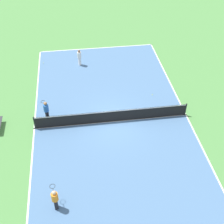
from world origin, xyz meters
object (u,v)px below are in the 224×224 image
at_px(tennis_ball_far_baseline, 43,63).
at_px(tennis_ball_right_alley, 152,95).
at_px(tennis_net, 112,116).
at_px(player_near_white, 79,57).
at_px(player_center_orange, 55,199).
at_px(player_near_blue, 46,110).

bearing_deg(tennis_ball_far_baseline, tennis_ball_right_alley, 145.13).
relative_size(tennis_net, tennis_ball_far_baseline, 158.23).
bearing_deg(player_near_white, player_center_orange, -22.91).
bearing_deg(player_center_orange, player_near_white, -18.24).
distance_m(player_near_white, tennis_ball_right_alley, 7.58).
relative_size(player_center_orange, tennis_ball_far_baseline, 21.38).
height_order(player_center_orange, tennis_ball_right_alley, player_center_orange).
relative_size(player_near_blue, tennis_ball_far_baseline, 23.29).
xyz_separation_m(tennis_net, player_center_orange, (3.90, 6.49, 0.30)).
relative_size(player_near_white, tennis_ball_far_baseline, 21.88).
bearing_deg(tennis_net, player_near_white, -77.30).
bearing_deg(player_center_orange, player_near_blue, -5.24).
xyz_separation_m(tennis_net, tennis_ball_far_baseline, (5.06, -8.68, -0.48)).
height_order(tennis_net, player_near_blue, player_near_blue).
height_order(player_near_blue, tennis_ball_right_alley, player_near_blue).
distance_m(player_center_orange, tennis_ball_right_alley, 11.84).
xyz_separation_m(player_near_white, tennis_ball_far_baseline, (3.26, -0.71, -0.80)).
distance_m(player_near_blue, tennis_ball_far_baseline, 7.90).
height_order(player_near_white, tennis_ball_far_baseline, player_near_white).
bearing_deg(tennis_ball_right_alley, tennis_ball_far_baseline, -34.87).
bearing_deg(tennis_ball_right_alley, player_center_orange, 50.78).
height_order(player_center_orange, tennis_ball_far_baseline, player_center_orange).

